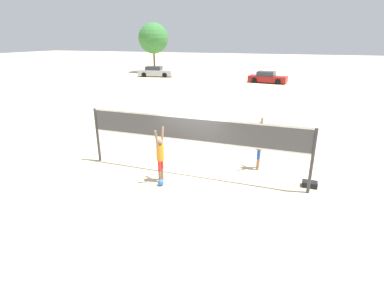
{
  "coord_description": "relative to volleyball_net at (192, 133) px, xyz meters",
  "views": [
    {
      "loc": [
        3.63,
        -10.13,
        5.1
      ],
      "look_at": [
        0.0,
        0.0,
        1.29
      ],
      "focal_mm": 28.0,
      "sensor_mm": 36.0,
      "label": 1
    }
  ],
  "objects": [
    {
      "name": "gear_bag",
      "position": [
        4.37,
        0.49,
        -1.61
      ],
      "size": [
        0.52,
        0.35,
        0.2
      ],
      "color": "black",
      "rests_on": "ground_plane"
    },
    {
      "name": "player_blocker",
      "position": [
        2.36,
        1.45,
        -0.61
      ],
      "size": [
        0.28,
        0.7,
        2.1
      ],
      "rotation": [
        0.0,
        0.0,
        -1.57
      ],
      "color": "#8C664C",
      "rests_on": "ground_plane"
    },
    {
      "name": "volleyball",
      "position": [
        -0.77,
        -1.25,
        -1.6
      ],
      "size": [
        0.23,
        0.23,
        0.23
      ],
      "color": "blue",
      "rests_on": "ground_plane"
    },
    {
      "name": "parked_car_near",
      "position": [
        -0.18,
        27.51,
        -1.11
      ],
      "size": [
        4.65,
        2.28,
        1.35
      ],
      "rotation": [
        0.0,
        0.0,
        -0.11
      ],
      "color": "maroon",
      "rests_on": "ground_plane"
    },
    {
      "name": "ground_plane",
      "position": [
        0.0,
        0.0,
        -1.71
      ],
      "size": [
        200.0,
        200.0,
        0.0
      ],
      "primitive_type": "plane",
      "color": "beige"
    },
    {
      "name": "player_spiker",
      "position": [
        -0.91,
        -0.91,
        -0.62
      ],
      "size": [
        0.28,
        0.7,
        2.07
      ],
      "rotation": [
        0.0,
        0.0,
        1.57
      ],
      "color": "#8C664C",
      "rests_on": "ground_plane"
    },
    {
      "name": "parked_car_mid",
      "position": [
        -15.69,
        28.56,
        -1.07
      ],
      "size": [
        4.98,
        2.58,
        1.42
      ],
      "rotation": [
        0.0,
        0.0,
        0.19
      ],
      "color": "#B7B7BC",
      "rests_on": "ground_plane"
    },
    {
      "name": "tree_right_cluster",
      "position": [
        -18.46,
        33.85,
        3.4
      ],
      "size": [
        4.58,
        4.58,
        7.41
      ],
      "color": "#4C3823",
      "rests_on": "ground_plane"
    },
    {
      "name": "volleyball_net",
      "position": [
        0.0,
        0.0,
        0.0
      ],
      "size": [
        8.72,
        0.11,
        2.34
      ],
      "color": "#38383D",
      "rests_on": "ground_plane"
    }
  ]
}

